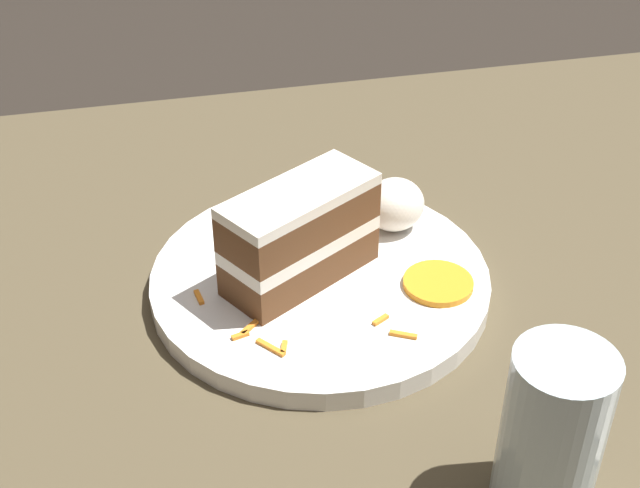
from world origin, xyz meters
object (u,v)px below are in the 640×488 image
at_px(plate, 320,281).
at_px(orange_garnish, 438,283).
at_px(cream_dollop, 394,204).
at_px(cake_slice, 300,234).
at_px(drinking_glass, 550,442).

relative_size(plate, orange_garnish, 4.92).
xyz_separation_m(cream_dollop, orange_garnish, (0.01, -0.09, -0.02)).
distance_m(cake_slice, orange_garnish, 0.12).
bearing_deg(cake_slice, drinking_glass, 172.89).
relative_size(cake_slice, orange_garnish, 2.44).
relative_size(cream_dollop, orange_garnish, 0.93).
bearing_deg(cake_slice, cream_dollop, -92.70).
distance_m(plate, drinking_glass, 0.26).
bearing_deg(plate, drinking_glass, -69.69).
xyz_separation_m(plate, cream_dollop, (0.08, 0.05, 0.03)).
bearing_deg(drinking_glass, cake_slice, 113.77).
xyz_separation_m(cake_slice, orange_garnish, (0.11, -0.04, -0.04)).
distance_m(plate, cream_dollop, 0.10).
distance_m(cake_slice, cream_dollop, 0.11).
bearing_deg(drinking_glass, orange_garnish, 89.93).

